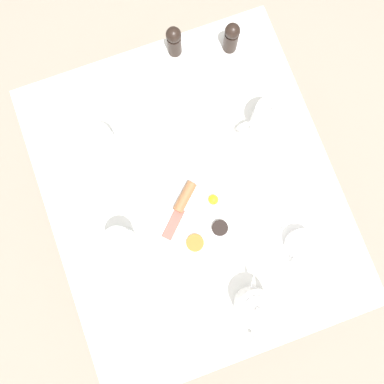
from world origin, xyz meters
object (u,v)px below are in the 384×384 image
(wine_glass_spare, at_px, (101,141))
(knife_by_plate, at_px, (162,339))
(teapot_far, at_px, (254,308))
(creamer_jug, at_px, (149,138))
(water_glass_tall, at_px, (132,80))
(breakfast_plate, at_px, (197,217))
(water_glass_short, at_px, (120,242))
(teacup_with_saucer_left, at_px, (300,244))
(salt_grinder, at_px, (231,37))
(teapot_near, at_px, (269,118))
(fork_by_plate, at_px, (57,123))
(pepper_grinder, at_px, (174,41))

(wine_glass_spare, height_order, knife_by_plate, wine_glass_spare)
(teapot_far, xyz_separation_m, creamer_jug, (-0.12, 0.56, -0.02))
(water_glass_tall, bearing_deg, breakfast_plate, -84.39)
(teapot_far, height_order, wine_glass_spare, teapot_far)
(water_glass_short, height_order, knife_by_plate, water_glass_short)
(teacup_with_saucer_left, relative_size, salt_grinder, 1.14)
(teapot_near, height_order, water_glass_tall, teapot_near)
(teapot_far, bearing_deg, creamer_jug, 30.53)
(wine_glass_spare, relative_size, knife_by_plate, 0.68)
(fork_by_plate, bearing_deg, wine_glass_spare, -45.90)
(pepper_grinder, bearing_deg, wine_glass_spare, -144.55)
(creamer_jug, xyz_separation_m, knife_by_plate, (-0.16, -0.56, -0.03))
(teapot_far, relative_size, water_glass_short, 1.80)
(teapot_near, xyz_separation_m, wine_glass_spare, (-0.49, 0.11, -0.01))
(creamer_jug, height_order, fork_by_plate, creamer_jug)
(teacup_with_saucer_left, distance_m, water_glass_tall, 0.69)
(teapot_far, distance_m, water_glass_tall, 0.75)
(water_glass_tall, xyz_separation_m, fork_by_plate, (-0.26, -0.03, -0.05))
(fork_by_plate, bearing_deg, knife_by_plate, -82.51)
(water_glass_tall, relative_size, pepper_grinder, 0.93)
(creamer_jug, distance_m, pepper_grinder, 0.31)
(teapot_far, distance_m, wine_glass_spare, 0.64)
(creamer_jug, relative_size, salt_grinder, 0.71)
(fork_by_plate, bearing_deg, pepper_grinder, 13.26)
(pepper_grinder, bearing_deg, breakfast_plate, -102.48)
(teapot_far, xyz_separation_m, wine_glass_spare, (-0.25, 0.59, -0.01))
(breakfast_plate, bearing_deg, pepper_grinder, 77.52)
(knife_by_plate, bearing_deg, pepper_grinder, 68.08)
(teapot_far, bearing_deg, knife_by_plate, 109.70)
(breakfast_plate, bearing_deg, teapot_far, -78.41)
(water_glass_short, relative_size, creamer_jug, 1.28)
(teapot_near, height_order, creamer_jug, teapot_near)
(breakfast_plate, height_order, creamer_jug, creamer_jug)
(creamer_jug, bearing_deg, fork_by_plate, 148.49)
(wine_glass_spare, distance_m, pepper_grinder, 0.38)
(breakfast_plate, bearing_deg, creamer_jug, 101.78)
(teacup_with_saucer_left, relative_size, creamer_jug, 1.60)
(water_glass_short, distance_m, wine_glass_spare, 0.30)
(water_glass_short, height_order, wine_glass_spare, water_glass_short)
(wine_glass_spare, bearing_deg, fork_by_plate, 134.10)
(teacup_with_saucer_left, relative_size, wine_glass_spare, 1.29)
(wine_glass_spare, distance_m, knife_by_plate, 0.60)
(teapot_near, relative_size, knife_by_plate, 1.30)
(wine_glass_spare, bearing_deg, breakfast_plate, -57.75)
(water_glass_tall, bearing_deg, water_glass_short, -112.62)
(wine_glass_spare, bearing_deg, creamer_jug, -14.37)
(wine_glass_spare, xyz_separation_m, creamer_jug, (0.14, -0.03, -0.02))
(water_glass_short, bearing_deg, teapot_far, -45.64)
(teapot_far, bearing_deg, water_glass_tall, 26.82)
(teapot_far, height_order, water_glass_short, teapot_far)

